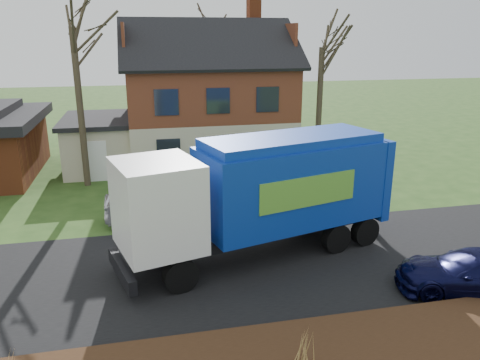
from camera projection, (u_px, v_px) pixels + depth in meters
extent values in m
plane|color=#264717|center=(212.00, 271.00, 14.91)|extent=(120.00, 120.00, 0.00)
cube|color=black|center=(212.00, 270.00, 14.91)|extent=(80.00, 7.00, 0.02)
cube|color=#BDB198|center=(208.00, 137.00, 27.98)|extent=(9.00, 7.50, 2.70)
cube|color=#532617|center=(207.00, 91.00, 27.17)|extent=(9.00, 7.50, 2.80)
cube|color=#944120|center=(254.00, 12.00, 27.42)|extent=(0.70, 0.90, 1.60)
cube|color=#BDB198|center=(100.00, 145.00, 26.27)|extent=(3.50, 5.50, 2.60)
cube|color=black|center=(98.00, 120.00, 25.85)|extent=(3.90, 5.90, 0.24)
cylinder|color=black|center=(181.00, 275.00, 13.56)|extent=(1.09, 0.61, 1.03)
cylinder|color=black|center=(158.00, 248.00, 15.33)|extent=(1.09, 0.61, 1.03)
cylinder|color=black|center=(336.00, 238.00, 16.05)|extent=(1.09, 0.61, 1.03)
cylinder|color=black|center=(301.00, 218.00, 17.82)|extent=(1.09, 0.61, 1.03)
cylinder|color=black|center=(365.00, 231.00, 16.62)|extent=(1.09, 0.61, 1.03)
cylinder|color=black|center=(328.00, 212.00, 18.39)|extent=(1.09, 0.61, 1.03)
cube|color=black|center=(266.00, 230.00, 15.88)|extent=(8.56, 3.39, 0.35)
cube|color=white|center=(158.00, 205.00, 13.78)|extent=(2.86, 3.00, 2.68)
cube|color=black|center=(120.00, 207.00, 13.25)|extent=(0.65, 2.13, 0.89)
cube|color=black|center=(122.00, 270.00, 13.80)|extent=(0.89, 2.46, 0.45)
cube|color=#0C329A|center=(291.00, 183.00, 15.84)|extent=(6.69, 4.04, 2.68)
cube|color=#0C329A|center=(292.00, 140.00, 15.39)|extent=(6.33, 3.67, 0.30)
cube|color=#0C329A|center=(364.00, 174.00, 17.29)|extent=(1.00, 2.54, 2.88)
cube|color=#599C33|center=(309.00, 192.00, 14.67)|extent=(3.46, 0.97, 0.99)
cube|color=#599C33|center=(268.00, 172.00, 16.81)|extent=(3.46, 0.97, 0.99)
imported|color=#9B9CA2|center=(161.00, 203.00, 18.77)|extent=(4.48, 1.71, 1.46)
imported|color=black|center=(476.00, 273.00, 13.44)|extent=(4.76, 3.19, 1.28)
cylinder|color=#403626|center=(80.00, 110.00, 22.32)|extent=(0.31, 0.31, 7.57)
cylinder|color=#3B3323|center=(319.00, 112.00, 24.75)|extent=(0.30, 0.30, 6.60)
cylinder|color=#3A2E23|center=(211.00, 84.00, 33.70)|extent=(0.29, 0.29, 7.58)
cone|color=#9D7C45|center=(307.00, 348.00, 10.04)|extent=(0.04, 0.04, 0.92)
cone|color=#9D7C45|center=(300.00, 349.00, 10.01)|extent=(0.04, 0.04, 0.92)
cone|color=#9D7C45|center=(313.00, 347.00, 10.07)|extent=(0.04, 0.04, 0.92)
cone|color=#9D7C45|center=(305.00, 345.00, 10.15)|extent=(0.04, 0.04, 0.92)
cone|color=#9D7C45|center=(308.00, 351.00, 9.93)|extent=(0.04, 0.04, 0.92)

